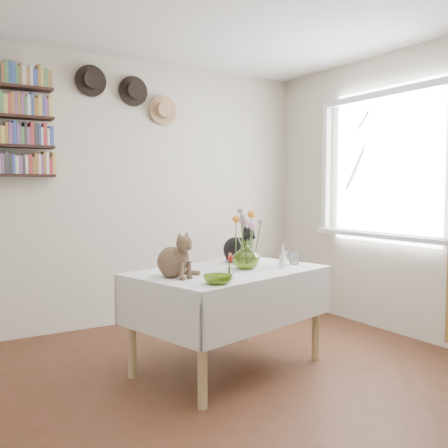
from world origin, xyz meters
TOP-DOWN VIEW (x-y plane):
  - room at (0.00, 0.00)m, footprint 4.08×4.58m
  - window at (1.97, 0.80)m, footprint 0.12×1.52m
  - dining_table at (0.26, 0.70)m, footprint 1.50×1.16m
  - tabby_cat at (-0.21, 0.65)m, footprint 0.27×0.31m
  - black_cat at (0.50, 0.99)m, footprint 0.30×0.32m
  - flower_vase at (0.38, 0.67)m, footprint 0.24×0.24m
  - green_bowl at (-0.08, 0.29)m, footprint 0.18×0.18m
  - drinking_glass at (0.82, 0.66)m, footprint 0.15×0.15m
  - candlestick at (0.63, 0.56)m, footprint 0.05×0.05m
  - berry_jar at (0.06, 0.37)m, footprint 0.05×0.05m
  - porcelain_figurine at (0.81, 0.76)m, footprint 0.05×0.05m
  - flower_bouquet at (0.39, 0.68)m, footprint 0.17×0.13m
  - wall_hats at (0.12, 2.19)m, footprint 0.98×0.09m

SIDE VIEW (x-z plane):
  - dining_table at x=0.26m, z-range 0.18..0.90m
  - green_bowl at x=-0.08m, z-range 0.71..0.77m
  - porcelain_figurine at x=0.81m, z-range 0.71..0.80m
  - drinking_glass at x=0.82m, z-range 0.71..0.82m
  - candlestick at x=0.63m, z-range 0.69..0.86m
  - berry_jar at x=0.06m, z-range 0.70..0.90m
  - flower_vase at x=0.38m, z-range 0.71..0.92m
  - black_cat at x=0.50m, z-range 0.71..1.02m
  - tabby_cat at x=-0.21m, z-range 0.71..1.02m
  - flower_bouquet at x=0.39m, z-range 0.86..1.25m
  - room at x=0.00m, z-range -0.04..2.54m
  - window at x=1.97m, z-range 0.74..2.06m
  - wall_hats at x=0.12m, z-range 1.93..2.41m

